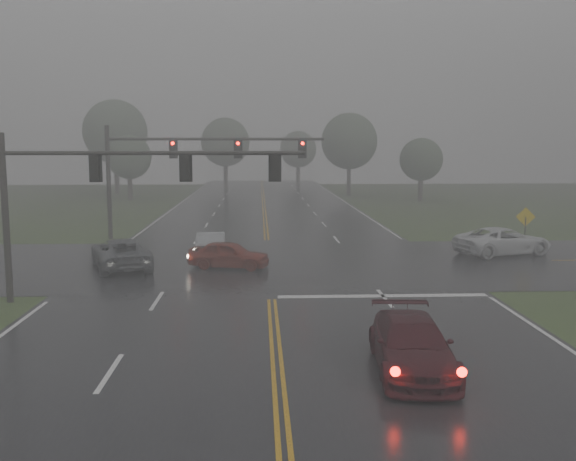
{
  "coord_description": "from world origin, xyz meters",
  "views": [
    {
      "loc": [
        -0.47,
        -10.7,
        6.06
      ],
      "look_at": [
        0.73,
        16.0,
        2.51
      ],
      "focal_mm": 40.0,
      "sensor_mm": 36.0,
      "label": 1
    }
  ],
  "objects_px": {
    "sedan_silver": "(211,257)",
    "pickup_white": "(502,255)",
    "sedan_maroon": "(411,371)",
    "signal_gantry_far": "(177,159)",
    "sedan_red": "(229,268)",
    "car_grey": "(121,268)",
    "signal_gantry_near": "(98,184)"
  },
  "relations": [
    {
      "from": "sedan_silver",
      "to": "pickup_white",
      "type": "height_order",
      "value": "pickup_white"
    },
    {
      "from": "sedan_maroon",
      "to": "sedan_silver",
      "type": "relative_size",
      "value": 1.14
    },
    {
      "from": "sedan_maroon",
      "to": "signal_gantry_far",
      "type": "distance_m",
      "value": 27.64
    },
    {
      "from": "sedan_maroon",
      "to": "sedan_red",
      "type": "relative_size",
      "value": 1.24
    },
    {
      "from": "sedan_silver",
      "to": "pickup_white",
      "type": "distance_m",
      "value": 16.19
    },
    {
      "from": "car_grey",
      "to": "signal_gantry_near",
      "type": "bearing_deg",
      "value": 76.14
    },
    {
      "from": "sedan_maroon",
      "to": "sedan_silver",
      "type": "xyz_separation_m",
      "value": [
        -6.71,
        18.12,
        0.0
      ]
    },
    {
      "from": "sedan_maroon",
      "to": "car_grey",
      "type": "bearing_deg",
      "value": 129.96
    },
    {
      "from": "sedan_red",
      "to": "signal_gantry_far",
      "type": "bearing_deg",
      "value": 32.87
    },
    {
      "from": "sedan_maroon",
      "to": "signal_gantry_near",
      "type": "xyz_separation_m",
      "value": [
        -10.25,
        8.38,
        4.59
      ]
    },
    {
      "from": "sedan_red",
      "to": "sedan_silver",
      "type": "distance_m",
      "value": 3.43
    },
    {
      "from": "sedan_silver",
      "to": "signal_gantry_near",
      "type": "relative_size",
      "value": 0.37
    },
    {
      "from": "sedan_red",
      "to": "car_grey",
      "type": "height_order",
      "value": "car_grey"
    },
    {
      "from": "sedan_maroon",
      "to": "signal_gantry_near",
      "type": "relative_size",
      "value": 0.42
    },
    {
      "from": "sedan_maroon",
      "to": "sedan_silver",
      "type": "distance_m",
      "value": 19.32
    },
    {
      "from": "sedan_red",
      "to": "signal_gantry_near",
      "type": "relative_size",
      "value": 0.34
    },
    {
      "from": "car_grey",
      "to": "signal_gantry_far",
      "type": "height_order",
      "value": "signal_gantry_far"
    },
    {
      "from": "sedan_maroon",
      "to": "signal_gantry_near",
      "type": "distance_m",
      "value": 14.01
    },
    {
      "from": "car_grey",
      "to": "pickup_white",
      "type": "height_order",
      "value": "pickup_white"
    },
    {
      "from": "sedan_maroon",
      "to": "sedan_red",
      "type": "xyz_separation_m",
      "value": [
        -5.59,
        14.88,
        0.0
      ]
    },
    {
      "from": "pickup_white",
      "to": "signal_gantry_near",
      "type": "xyz_separation_m",
      "value": [
        -19.73,
        -9.81,
        4.59
      ]
    },
    {
      "from": "sedan_red",
      "to": "car_grey",
      "type": "distance_m",
      "value": 5.37
    },
    {
      "from": "sedan_red",
      "to": "signal_gantry_near",
      "type": "height_order",
      "value": "signal_gantry_near"
    },
    {
      "from": "sedan_maroon",
      "to": "sedan_red",
      "type": "height_order",
      "value": "sedan_maroon"
    },
    {
      "from": "sedan_red",
      "to": "signal_gantry_near",
      "type": "bearing_deg",
      "value": 157.47
    },
    {
      "from": "sedan_silver",
      "to": "pickup_white",
      "type": "relative_size",
      "value": 0.79
    },
    {
      "from": "sedan_maroon",
      "to": "car_grey",
      "type": "xyz_separation_m",
      "value": [
        -10.95,
        15.14,
        0.0
      ]
    },
    {
      "from": "car_grey",
      "to": "signal_gantry_near",
      "type": "distance_m",
      "value": 8.2
    },
    {
      "from": "sedan_maroon",
      "to": "sedan_red",
      "type": "distance_m",
      "value": 15.9
    },
    {
      "from": "pickup_white",
      "to": "sedan_silver",
      "type": "bearing_deg",
      "value": 72.19
    },
    {
      "from": "sedan_silver",
      "to": "signal_gantry_far",
      "type": "height_order",
      "value": "signal_gantry_far"
    },
    {
      "from": "signal_gantry_near",
      "to": "signal_gantry_far",
      "type": "relative_size",
      "value": 0.82
    }
  ]
}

